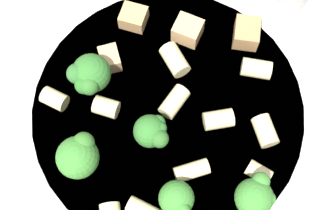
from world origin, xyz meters
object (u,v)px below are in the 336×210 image
(broccoli_floret_4, at_px, (80,156))
(chicken_chunk_1, at_px, (246,33))
(chicken_chunk_2, at_px, (110,59))
(broccoli_floret_2, at_px, (152,131))
(broccoli_floret_1, at_px, (177,201))
(broccoli_floret_3, at_px, (255,196))
(rigatoni_0, at_px, (192,170))
(rigatoni_7, at_px, (174,101))
(rigatoni_3, at_px, (265,131))
(rigatoni_4, at_px, (259,173))
(broccoli_floret_0, at_px, (89,75))
(rigatoni_9, at_px, (218,119))
(rigatoni_6, at_px, (256,69))
(chicken_chunk_0, at_px, (134,18))
(rigatoni_8, at_px, (175,60))
(rigatoni_1, at_px, (55,99))
(chicken_chunk_3, at_px, (188,30))
(rigatoni_10, at_px, (106,107))
(rigatoni_5, at_px, (143,210))
(pasta_bowl, at_px, (168,113))

(broccoli_floret_4, distance_m, chicken_chunk_1, 0.19)
(chicken_chunk_2, bearing_deg, broccoli_floret_2, -6.09)
(broccoli_floret_1, xyz_separation_m, broccoli_floret_2, (-0.06, 0.02, -0.00))
(broccoli_floret_2, bearing_deg, broccoli_floret_3, 21.44)
(rigatoni_0, height_order, rigatoni_7, rigatoni_7)
(rigatoni_3, bearing_deg, rigatoni_4, -46.84)
(broccoli_floret_0, height_order, rigatoni_9, broccoli_floret_0)
(rigatoni_6, distance_m, chicken_chunk_0, 0.13)
(broccoli_floret_3, bearing_deg, broccoli_floret_4, -137.65)
(broccoli_floret_4, height_order, rigatoni_8, broccoli_floret_4)
(chicken_chunk_0, bearing_deg, rigatoni_1, -74.33)
(rigatoni_3, xyz_separation_m, chicken_chunk_0, (-0.16, -0.03, -0.00))
(broccoli_floret_2, xyz_separation_m, chicken_chunk_3, (-0.07, 0.09, -0.01))
(rigatoni_6, relative_size, chicken_chunk_3, 1.08)
(rigatoni_10, bearing_deg, broccoli_floret_1, 1.51)
(broccoli_floret_4, bearing_deg, rigatoni_4, 51.60)
(rigatoni_5, relative_size, chicken_chunk_3, 1.12)
(rigatoni_3, relative_size, rigatoni_9, 1.02)
(chicken_chunk_2, bearing_deg, rigatoni_9, 24.33)
(pasta_bowl, relative_size, broccoli_floret_0, 6.24)
(broccoli_floret_1, height_order, rigatoni_1, broccoli_floret_1)
(rigatoni_6, height_order, chicken_chunk_2, same)
(broccoli_floret_0, relative_size, rigatoni_5, 1.59)
(rigatoni_9, height_order, rigatoni_10, same)
(rigatoni_5, height_order, rigatoni_9, rigatoni_9)
(rigatoni_6, distance_m, rigatoni_7, 0.08)
(rigatoni_9, xyz_separation_m, rigatoni_10, (-0.07, -0.08, -0.00))
(rigatoni_10, relative_size, chicken_chunk_3, 0.87)
(rigatoni_6, bearing_deg, broccoli_floret_2, -90.75)
(rigatoni_0, height_order, rigatoni_8, rigatoni_8)
(broccoli_floret_3, distance_m, rigatoni_9, 0.08)
(chicken_chunk_3, bearing_deg, rigatoni_8, -57.14)
(broccoli_floret_3, xyz_separation_m, rigatoni_7, (-0.11, -0.00, -0.02))
(broccoli_floret_3, distance_m, rigatoni_3, 0.06)
(broccoli_floret_2, bearing_deg, chicken_chunk_3, 127.85)
(broccoli_floret_2, xyz_separation_m, rigatoni_1, (-0.08, -0.05, -0.01))
(rigatoni_6, bearing_deg, broccoli_floret_3, -40.33)
(rigatoni_4, height_order, rigatoni_9, rigatoni_9)
(rigatoni_4, xyz_separation_m, rigatoni_9, (-0.06, 0.00, 0.00))
(rigatoni_1, relative_size, rigatoni_8, 0.75)
(chicken_chunk_1, height_order, chicken_chunk_2, chicken_chunk_1)
(rigatoni_0, xyz_separation_m, chicken_chunk_1, (-0.08, 0.12, 0.00))
(rigatoni_8, xyz_separation_m, chicken_chunk_3, (-0.02, 0.03, 0.00))
(rigatoni_4, relative_size, rigatoni_5, 0.75)
(rigatoni_10, bearing_deg, chicken_chunk_0, 131.61)
(broccoli_floret_2, bearing_deg, pasta_bowl, 119.12)
(chicken_chunk_0, bearing_deg, rigatoni_4, 1.50)
(chicken_chunk_3, bearing_deg, rigatoni_1, -95.21)
(chicken_chunk_0, distance_m, chicken_chunk_2, 0.05)
(broccoli_floret_4, relative_size, rigatoni_1, 1.94)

